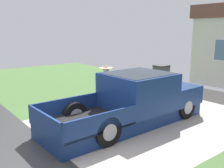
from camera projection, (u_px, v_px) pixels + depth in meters
The scene contains 4 objects.
pickup_truck at pixel (136, 101), 8.26m from camera, with size 2.11×5.54×1.60m.
person_with_hat at pixel (106, 84), 9.44m from camera, with size 0.51×0.51×1.71m.
handbag at pixel (99, 106), 9.53m from camera, with size 0.34×0.16×0.46m.
wheeled_trash_bin at pixel (161, 75), 13.34m from camera, with size 0.60×0.72×1.14m.
Camera 1 is at (5.54, -2.56, 2.96)m, focal length 41.24 mm.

